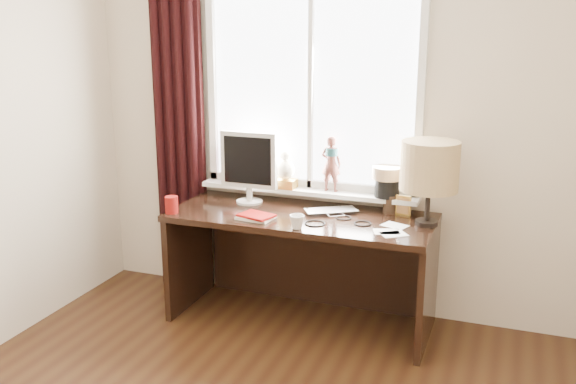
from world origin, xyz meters
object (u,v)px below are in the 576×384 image
at_px(laptop, 331,211).
at_px(red_cup, 172,205).
at_px(monitor, 249,163).
at_px(table_lamp, 430,167).
at_px(mug, 297,221).
at_px(desk, 306,245).

relative_size(laptop, red_cup, 3.04).
xyz_separation_m(red_cup, monitor, (0.38, 0.40, 0.22)).
distance_m(laptop, table_lamp, 0.71).
distance_m(laptop, red_cup, 1.04).
height_order(laptop, table_lamp, table_lamp).
xyz_separation_m(mug, monitor, (-0.50, 0.42, 0.23)).
height_order(mug, desk, mug).
relative_size(desk, monitor, 3.47).
bearing_deg(laptop, mug, -137.48).
bearing_deg(monitor, red_cup, -133.40).
relative_size(mug, desk, 0.05).
bearing_deg(laptop, red_cup, 167.55).
bearing_deg(monitor, mug, -40.37).
xyz_separation_m(laptop, monitor, (-0.60, 0.04, 0.26)).
xyz_separation_m(mug, desk, (-0.07, 0.38, -0.29)).
bearing_deg(monitor, desk, -5.74).
distance_m(red_cup, table_lamp, 1.65).
height_order(laptop, mug, mug).
xyz_separation_m(mug, red_cup, (-0.87, 0.02, 0.01)).
bearing_deg(red_cup, laptop, 20.08).
height_order(mug, red_cup, red_cup).
height_order(laptop, red_cup, red_cup).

